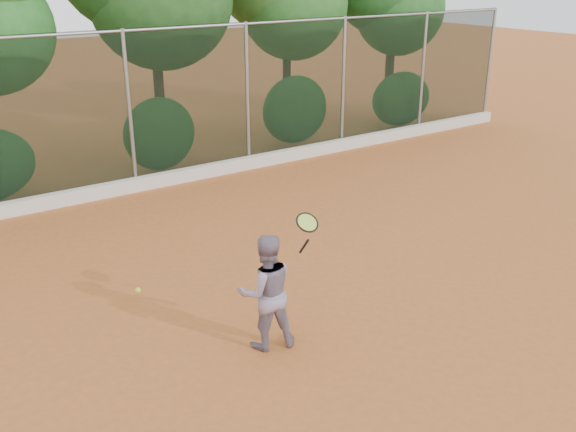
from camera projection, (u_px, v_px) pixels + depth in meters
ground at (328, 318)px, 9.21m from camera, size 80.00×80.00×0.00m
concrete_curb at (139, 184)px, 14.36m from camera, size 24.00×0.20×0.30m
tennis_player at (266, 292)px, 8.28m from camera, size 0.91×0.80×1.58m
chainlink_fence at (129, 107)px, 13.87m from camera, size 24.09×0.09×3.50m
tennis_racket at (307, 225)px, 8.07m from camera, size 0.32×0.31×0.58m
tennis_ball_in_flight at (138, 290)px, 7.10m from camera, size 0.06×0.06×0.06m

